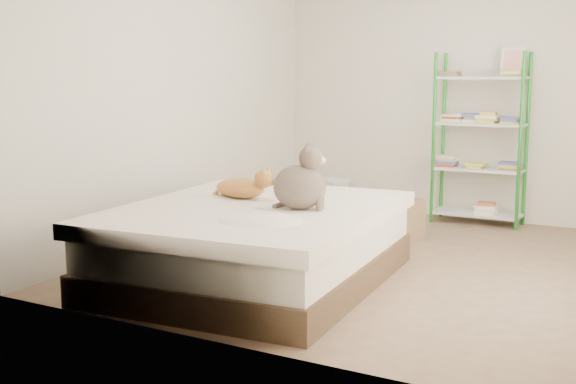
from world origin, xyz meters
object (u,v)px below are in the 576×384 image
Objects in this scene: orange_cat at (240,186)px; grey_cat at (300,177)px; cardboard_box at (388,218)px; white_bin at (332,195)px; bed at (256,244)px; shelf_unit at (480,138)px.

orange_cat is 0.65m from grey_cat.
grey_cat reaches higher than cardboard_box.
cardboard_box is 1.73× the size of white_bin.
bed is at bearing -75.67° from white_bin.
bed is 1.33× the size of shelf_unit.
cardboard_box is (0.33, 1.77, -0.09)m from bed.
shelf_unit is 4.64× the size of white_bin.
bed is 1.80m from cardboard_box.
grey_cat is at bearing -100.71° from shelf_unit.
bed is 5.14× the size of grey_cat.
cardboard_box is 1.43m from white_bin.
white_bin is (-0.70, 2.76, -0.10)m from bed.
bed is at bearing 74.49° from grey_cat.
bed reaches higher than cardboard_box.
grey_cat is 0.26× the size of shelf_unit.
cardboard_box is at bearing 74.92° from bed.
white_bin is at bearing 0.91° from grey_cat.
bed is 6.16× the size of white_bin.
grey_cat is at bearing -69.03° from white_bin.
orange_cat is 1.26× the size of white_bin.
white_bin is at bearing 154.93° from cardboard_box.
bed is 3.03m from shelf_unit.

